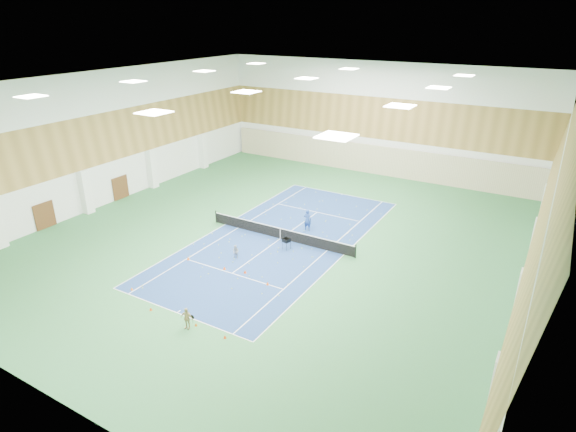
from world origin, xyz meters
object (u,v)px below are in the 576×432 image
Objects in this scene: child_apron at (187,318)px; ball_cart at (286,244)px; tennis_net at (280,233)px; child_court at (236,252)px; coach at (307,220)px.

child_apron is 11.40m from ball_cart.
tennis_net is 1.86m from ball_cart.
tennis_net is 12.79m from child_apron.
child_court is 0.77× the size of child_apron.
coach is (1.04, 2.58, 0.36)m from tennis_net.
ball_cart is at bearing -44.32° from tennis_net.
child_court is at bearing -112.75° from ball_cart.
child_apron is at bearing -83.09° from tennis_net.
coach is 15.29m from child_apron.
child_court reaches higher than ball_cart.
coach is at bearing 109.62° from ball_cart.
tennis_net is 9.72× the size of child_apron.
ball_cart is at bearing 52.60° from child_court.
ball_cart is at bearing 90.24° from coach.
tennis_net is at bearing 76.52° from child_court.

